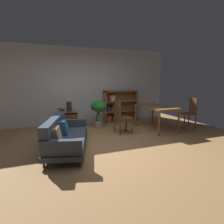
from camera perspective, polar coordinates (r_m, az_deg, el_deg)
name	(u,v)px	position (r m, az deg, el deg)	size (l,w,h in m)	color
ground_plane	(106,145)	(4.67, -1.83, -9.95)	(8.16, 8.16, 0.00)	#A87A4C
back_wall_panel	(80,86)	(7.01, -9.50, 7.61)	(6.80, 0.10, 2.70)	silver
fabric_couch	(64,135)	(4.45, -14.10, -6.81)	(1.30, 2.13, 0.74)	#56351E
media_console	(68,120)	(6.29, -12.91, -2.30)	(0.40, 1.07, 0.61)	brown
open_laptop	(65,110)	(6.29, -13.70, 0.69)	(0.45, 0.34, 0.07)	silver
desk_speaker	(69,107)	(6.04, -12.66, 1.60)	(0.16, 0.16, 0.30)	#2D2823
potted_floor_plant	(99,109)	(6.37, -3.96, 0.83)	(0.54, 0.54, 0.89)	#9E9389
dining_table	(156,109)	(6.18, 12.95, 1.01)	(0.78, 1.45, 0.75)	brown
dining_chair_near	(121,115)	(5.61, 2.67, -1.05)	(0.42, 0.44, 0.96)	brown
dining_chair_far	(190,111)	(6.72, 22.11, 0.18)	(0.50, 0.51, 0.99)	brown
bookshelf	(118,106)	(7.33, 1.72, 1.69)	(1.32, 0.32, 1.17)	olive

